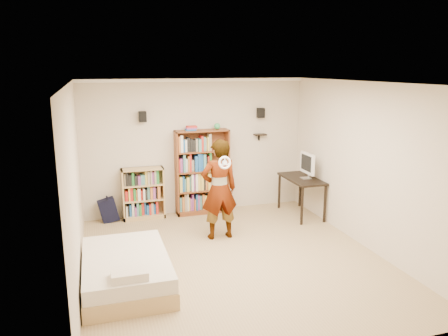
% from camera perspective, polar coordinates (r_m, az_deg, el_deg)
% --- Properties ---
extents(ground, '(4.50, 5.00, 0.01)m').
position_cam_1_polar(ground, '(6.92, 1.33, -11.91)').
color(ground, tan).
rests_on(ground, ground).
extents(room_shell, '(4.52, 5.02, 2.71)m').
position_cam_1_polar(room_shell, '(6.38, 1.41, 2.60)').
color(room_shell, beige).
rests_on(room_shell, ground).
extents(crown_molding, '(4.50, 5.00, 0.06)m').
position_cam_1_polar(crown_molding, '(6.27, 1.46, 10.78)').
color(crown_molding, white).
rests_on(crown_molding, room_shell).
extents(speaker_left, '(0.14, 0.12, 0.20)m').
position_cam_1_polar(speaker_left, '(8.45, -10.59, 6.61)').
color(speaker_left, black).
rests_on(speaker_left, room_shell).
extents(speaker_right, '(0.14, 0.12, 0.20)m').
position_cam_1_polar(speaker_right, '(9.03, 4.82, 7.18)').
color(speaker_right, black).
rests_on(speaker_right, room_shell).
extents(wall_shelf, '(0.25, 0.16, 0.02)m').
position_cam_1_polar(wall_shelf, '(9.10, 4.75, 4.37)').
color(wall_shelf, black).
rests_on(wall_shelf, room_shell).
extents(tall_bookshelf, '(1.08, 0.31, 1.71)m').
position_cam_1_polar(tall_bookshelf, '(8.79, -2.85, -0.54)').
color(tall_bookshelf, brown).
rests_on(tall_bookshelf, ground).
extents(low_bookshelf, '(0.81, 0.30, 1.01)m').
position_cam_1_polar(low_bookshelf, '(8.69, -10.50, -3.29)').
color(low_bookshelf, tan).
rests_on(low_bookshelf, ground).
extents(computer_desk, '(0.57, 1.13, 0.77)m').
position_cam_1_polar(computer_desk, '(8.90, 10.03, -3.67)').
color(computer_desk, black).
rests_on(computer_desk, ground).
extents(imac, '(0.12, 0.51, 0.51)m').
position_cam_1_polar(imac, '(8.71, 10.71, 0.27)').
color(imac, white).
rests_on(imac, computer_desk).
extents(daybed, '(1.15, 1.76, 0.52)m').
position_cam_1_polar(daybed, '(6.25, -12.69, -12.46)').
color(daybed, silver).
rests_on(daybed, ground).
extents(person, '(0.65, 0.43, 1.75)m').
position_cam_1_polar(person, '(7.48, -0.64, -2.81)').
color(person, black).
rests_on(person, ground).
extents(wii_wheel, '(0.21, 0.08, 0.22)m').
position_cam_1_polar(wii_wheel, '(7.04, 0.09, 0.70)').
color(wii_wheel, white).
rests_on(wii_wheel, person).
extents(navy_bag, '(0.37, 0.26, 0.48)m').
position_cam_1_polar(navy_bag, '(8.71, -14.87, -5.30)').
color(navy_bag, black).
rests_on(navy_bag, ground).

